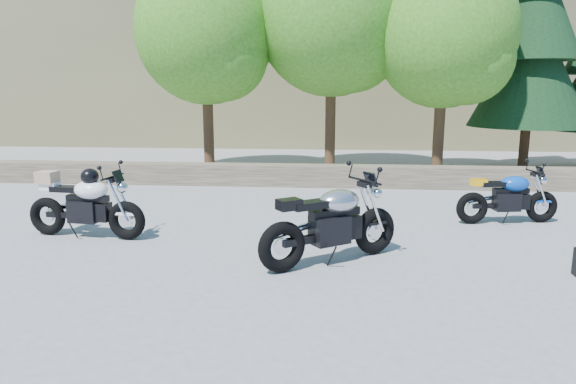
# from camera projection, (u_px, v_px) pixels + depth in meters

# --- Properties ---
(ground) EXTENTS (90.00, 90.00, 0.00)m
(ground) POSITION_uv_depth(u_px,v_px,m) (267.00, 261.00, 6.93)
(ground) COLOR gray
(ground) RESTS_ON ground
(stone_wall) EXTENTS (22.00, 0.55, 0.50)m
(stone_wall) POSITION_uv_depth(u_px,v_px,m) (296.00, 175.00, 12.26)
(stone_wall) COLOR #484130
(stone_wall) RESTS_ON ground
(hillside) EXTENTS (80.00, 30.00, 15.00)m
(hillside) POSITION_uv_depth(u_px,v_px,m) (368.00, 5.00, 32.55)
(hillside) COLOR brown
(hillside) RESTS_ON ground
(tree_decid_left) EXTENTS (3.67, 3.67, 5.62)m
(tree_decid_left) POSITION_uv_depth(u_px,v_px,m) (209.00, 36.00, 13.39)
(tree_decid_left) COLOR #382314
(tree_decid_left) RESTS_ON ground
(tree_decid_mid) EXTENTS (4.08, 4.08, 6.24)m
(tree_decid_mid) POSITION_uv_depth(u_px,v_px,m) (336.00, 20.00, 13.42)
(tree_decid_mid) COLOR #382314
(tree_decid_mid) RESTS_ON ground
(tree_decid_right) EXTENTS (3.54, 3.54, 5.41)m
(tree_decid_right) POSITION_uv_depth(u_px,v_px,m) (449.00, 39.00, 12.71)
(tree_decid_right) COLOR #382314
(tree_decid_right) RESTS_ON ground
(conifer_near) EXTENTS (3.17, 3.17, 7.06)m
(conifer_near) POSITION_uv_depth(u_px,v_px,m) (534.00, 35.00, 13.70)
(conifer_near) COLOR #382314
(conifer_near) RESTS_ON ground
(silver_bike) EXTENTS (1.86, 1.36, 1.08)m
(silver_bike) POSITION_uv_depth(u_px,v_px,m) (332.00, 224.00, 6.77)
(silver_bike) COLOR black
(silver_bike) RESTS_ON ground
(white_bike) EXTENTS (1.97, 0.62, 1.09)m
(white_bike) POSITION_uv_depth(u_px,v_px,m) (85.00, 204.00, 7.94)
(white_bike) COLOR black
(white_bike) RESTS_ON ground
(blue_bike) EXTENTS (1.80, 0.57, 0.90)m
(blue_bike) POSITION_uv_depth(u_px,v_px,m) (508.00, 198.00, 8.80)
(blue_bike) COLOR black
(blue_bike) RESTS_ON ground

